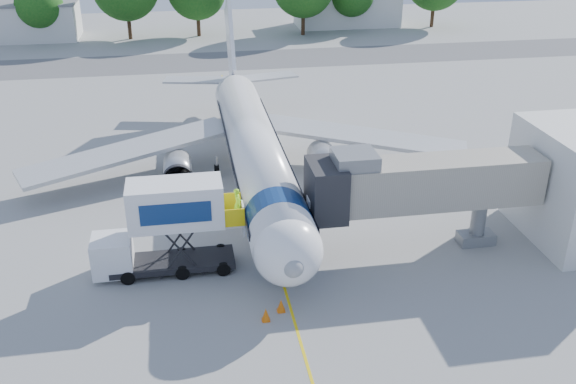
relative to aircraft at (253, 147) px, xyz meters
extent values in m
plane|color=#979795|center=(0.00, -4.12, -2.95)|extent=(160.00, 160.00, 0.00)
cube|color=yellow|center=(0.00, -4.12, -2.94)|extent=(0.15, 70.00, 0.01)
cube|color=#59595B|center=(0.00, 37.88, -2.94)|extent=(120.00, 10.00, 0.01)
cylinder|color=white|center=(0.00, -1.12, 0.05)|extent=(3.70, 28.00, 3.70)
sphere|color=white|center=(0.00, -15.12, 0.05)|extent=(3.70, 3.70, 3.70)
sphere|color=gray|center=(0.00, -16.67, 0.05)|extent=(1.10, 1.10, 1.10)
cone|color=white|center=(0.00, 15.88, 0.05)|extent=(3.70, 6.00, 3.70)
cube|color=white|center=(0.00, 16.88, 4.25)|extent=(0.35, 7.26, 8.29)
cube|color=#AAADAF|center=(9.00, 2.38, -0.65)|extent=(16.17, 9.32, 1.42)
cube|color=#AAADAF|center=(-9.00, 2.38, -0.65)|extent=(16.17, 9.32, 1.42)
cylinder|color=#999BA0|center=(5.50, 0.38, -1.65)|extent=(2.10, 3.60, 2.10)
cylinder|color=#999BA0|center=(-5.50, 0.38, -1.65)|extent=(2.10, 3.60, 2.10)
cube|color=black|center=(0.00, -15.42, 0.50)|extent=(2.60, 1.39, 0.81)
cylinder|color=navy|center=(0.00, -12.12, 0.05)|extent=(3.73, 2.00, 3.73)
cylinder|color=silver|center=(0.00, -13.62, -2.20)|extent=(0.16, 0.16, 1.50)
cylinder|color=black|center=(0.00, -13.62, -2.63)|extent=(0.25, 0.64, 0.64)
cylinder|color=black|center=(2.60, 1.88, -2.50)|extent=(0.35, 0.90, 0.90)
cylinder|color=black|center=(-2.60, 1.88, -2.50)|extent=(0.35, 0.90, 0.90)
cube|color=#A09889|center=(9.00, -11.12, 1.45)|extent=(13.60, 2.60, 2.80)
cube|color=black|center=(2.90, -11.12, 1.45)|extent=(2.00, 3.20, 3.20)
cube|color=slate|center=(4.50, -11.12, 3.25)|extent=(2.40, 2.40, 0.80)
cylinder|color=slate|center=(12.50, -11.12, -1.45)|extent=(0.90, 0.90, 3.00)
cube|color=slate|center=(12.50, -11.12, -2.60)|extent=(2.20, 1.20, 0.70)
cylinder|color=black|center=(11.60, -11.12, -2.60)|extent=(0.30, 0.70, 0.70)
cylinder|color=black|center=(13.40, -11.12, -2.60)|extent=(0.30, 0.70, 0.70)
cube|color=silver|center=(18.50, -11.12, 0.55)|extent=(5.00, 8.00, 7.00)
cube|color=black|center=(-6.00, -11.12, -2.40)|extent=(7.00, 2.30, 0.35)
cube|color=white|center=(-9.30, -11.12, -1.60)|extent=(2.20, 2.20, 2.10)
cube|color=black|center=(-9.30, -11.12, -1.15)|extent=(1.90, 2.10, 0.70)
cube|color=white|center=(-5.60, -11.12, 1.30)|extent=(5.20, 2.40, 2.50)
cube|color=navy|center=(-5.60, -12.34, 1.30)|extent=(3.80, 0.04, 1.20)
cube|color=silver|center=(-2.45, -11.12, 0.10)|extent=(1.10, 2.20, 0.10)
cube|color=yellow|center=(-2.45, -12.17, 0.65)|extent=(1.10, 0.06, 1.10)
cube|color=yellow|center=(-2.45, -10.07, 0.65)|extent=(1.10, 0.06, 1.10)
cylinder|color=black|center=(-3.20, -12.17, -2.55)|extent=(0.80, 0.25, 0.80)
cylinder|color=black|center=(-3.20, -10.07, -2.55)|extent=(0.80, 0.25, 0.80)
cylinder|color=black|center=(-8.50, -12.17, -2.55)|extent=(0.80, 0.25, 0.80)
cylinder|color=black|center=(-8.50, -10.07, -2.55)|extent=(0.80, 0.25, 0.80)
imported|color=#A0FB1A|center=(-2.16, -11.12, 1.04)|extent=(0.47, 0.68, 1.78)
cube|color=white|center=(1.88, -21.69, -2.22)|extent=(4.04, 2.98, 1.45)
cube|color=navy|center=(1.88, -21.69, -1.76)|extent=(2.54, 2.36, 0.36)
cylinder|color=black|center=(0.27, -21.49, -2.58)|extent=(0.77, 0.49, 0.73)
cylinder|color=black|center=(3.49, -21.88, -2.58)|extent=(0.77, 0.49, 0.73)
cylinder|color=black|center=(3.00, -20.51, -2.58)|extent=(0.77, 0.49, 0.73)
cone|color=#DF620B|center=(-0.53, -16.09, -2.58)|extent=(0.46, 0.46, 0.73)
cube|color=#DF620B|center=(-0.53, -16.09, -2.93)|extent=(0.42, 0.42, 0.04)
cone|color=#DF620B|center=(-1.42, -16.75, -2.58)|extent=(0.46, 0.46, 0.73)
cube|color=#DF620B|center=(-1.42, -16.75, -2.93)|extent=(0.41, 0.41, 0.04)
cube|color=silver|center=(-28.00, 55.88, -0.45)|extent=(18.00, 8.00, 5.00)
cube|color=slate|center=(-28.00, 55.88, 2.20)|extent=(18.40, 8.40, 0.30)
cube|color=silver|center=(22.00, 57.88, -0.45)|extent=(16.00, 7.00, 5.00)
cylinder|color=#382314|center=(-23.61, 53.37, -1.46)|extent=(0.56, 0.56, 2.97)
sphere|color=#154E14|center=(-23.61, 53.37, 2.16)|extent=(6.59, 6.59, 6.59)
cylinder|color=#382314|center=(-11.59, 53.27, -0.83)|extent=(0.56, 0.56, 4.24)
cylinder|color=#382314|center=(-1.64, 53.63, -1.03)|extent=(0.56, 0.56, 3.84)
cylinder|color=#382314|center=(13.75, 51.88, -0.90)|extent=(0.56, 0.56, 4.09)
cylinder|color=#382314|center=(21.92, 54.87, -1.41)|extent=(0.56, 0.56, 3.07)
cylinder|color=#382314|center=(35.01, 54.46, -0.90)|extent=(0.56, 0.56, 4.09)
camera|label=1|loc=(-4.81, -43.27, 17.02)|focal=40.00mm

